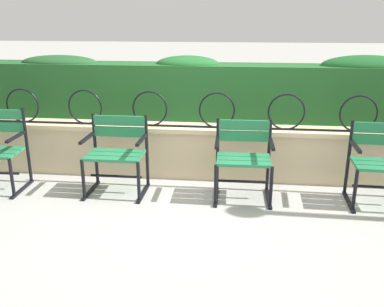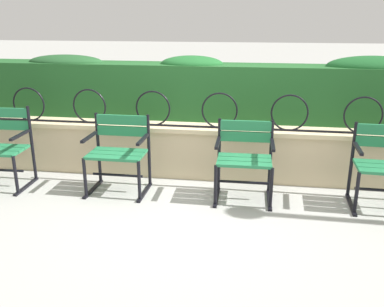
% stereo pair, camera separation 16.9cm
% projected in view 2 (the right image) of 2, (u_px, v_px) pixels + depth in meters
% --- Properties ---
extents(ground_plane, '(60.00, 60.00, 0.00)m').
position_uv_depth(ground_plane, '(190.00, 208.00, 4.29)').
color(ground_plane, '#9E9E99').
extents(stone_wall, '(7.38, 0.41, 0.62)m').
position_uv_depth(stone_wall, '(203.00, 151.00, 5.07)').
color(stone_wall, '#C6B289').
rests_on(stone_wall, ground).
extents(iron_arch_fence, '(6.84, 0.02, 0.42)m').
position_uv_depth(iron_arch_fence, '(188.00, 112.00, 4.87)').
color(iron_arch_fence, black).
rests_on(iron_arch_fence, stone_wall).
extents(hedge_row, '(7.23, 0.52, 0.81)m').
position_uv_depth(hedge_row, '(210.00, 89.00, 5.27)').
color(hedge_row, '#1E5123').
rests_on(hedge_row, stone_wall).
extents(park_chair_leftmost, '(0.66, 0.55, 0.90)m').
position_uv_depth(park_chair_leftmost, '(0.00, 145.00, 4.76)').
color(park_chair_leftmost, '#237547').
rests_on(park_chair_leftmost, ground).
extents(park_chair_centre_left, '(0.64, 0.52, 0.84)m').
position_uv_depth(park_chair_centre_left, '(119.00, 150.00, 4.61)').
color(park_chair_centre_left, '#237547').
rests_on(park_chair_centre_left, ground).
extents(park_chair_centre_right, '(0.61, 0.53, 0.82)m').
position_uv_depth(park_chair_centre_right, '(244.00, 157.00, 4.42)').
color(park_chair_centre_right, '#237547').
rests_on(park_chair_centre_right, ground).
extents(park_chair_rightmost, '(0.59, 0.54, 0.83)m').
position_uv_depth(park_chair_rightmost, '(383.00, 164.00, 4.21)').
color(park_chair_rightmost, '#237547').
rests_on(park_chair_rightmost, ground).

